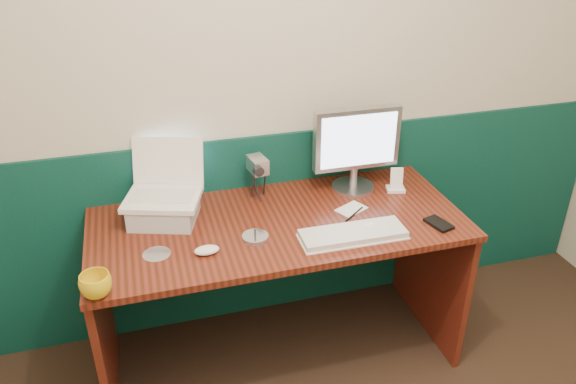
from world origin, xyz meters
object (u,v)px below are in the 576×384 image
object	(u,v)px
monitor	(355,150)
keyboard	(353,235)
desk	(279,291)
mug	(96,285)
camcorder	(258,178)
laptop	(160,174)

from	to	relation	value
monitor	keyboard	xyz separation A→B (m)	(-0.16, -0.40, -0.19)
desk	keyboard	world-z (taller)	keyboard
mug	keyboard	bearing A→B (deg)	5.92
desk	camcorder	bearing A→B (deg)	98.22
keyboard	mug	world-z (taller)	mug
laptop	mug	xyz separation A→B (m)	(-0.27, -0.46, -0.18)
desk	monitor	xyz separation A→B (m)	(0.42, 0.19, 0.58)
desk	camcorder	world-z (taller)	camcorder
desk	laptop	bearing A→B (deg)	162.71
desk	mug	size ratio (longest dim) A/B	14.29
laptop	mug	world-z (taller)	laptop
laptop	monitor	distance (m)	0.89
laptop	monitor	xyz separation A→B (m)	(0.89, 0.05, -0.02)
mug	laptop	bearing A→B (deg)	59.03
desk	monitor	size ratio (longest dim) A/B	3.97
keyboard	laptop	bearing A→B (deg)	154.92
monitor	keyboard	distance (m)	0.47
laptop	camcorder	xyz separation A→B (m)	(0.43, 0.09, -0.12)
keyboard	camcorder	size ratio (longest dim) A/B	2.21
mug	camcorder	distance (m)	0.89
desk	keyboard	size ratio (longest dim) A/B	3.70
keyboard	camcorder	bearing A→B (deg)	124.56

